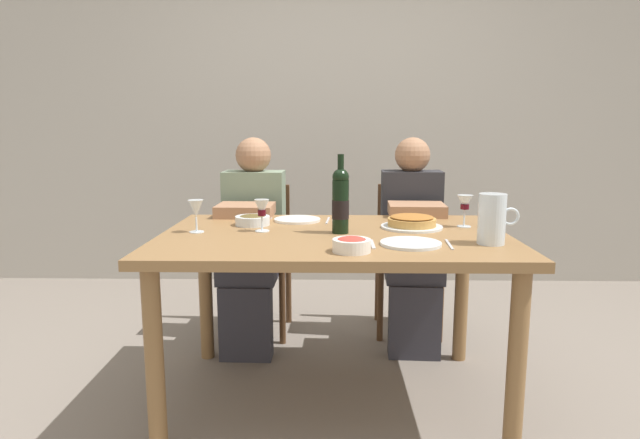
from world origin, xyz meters
name	(u,v)px	position (x,y,z in m)	size (l,w,h in m)	color
ground_plane	(333,396)	(0.00, 0.00, 0.00)	(8.00, 8.00, 0.00)	slate
back_wall	(332,103)	(0.00, 1.97, 1.40)	(8.00, 0.10, 2.80)	#B2ADA3
dining_table	(334,254)	(0.00, 0.00, 0.67)	(1.50, 1.00, 0.76)	olive
wine_bottle	(340,201)	(0.03, 0.01, 0.90)	(0.07, 0.07, 0.34)	black
water_pitcher	(492,222)	(0.62, -0.20, 0.85)	(0.16, 0.11, 0.20)	silver
baked_tart	(412,222)	(0.36, 0.14, 0.79)	(0.28, 0.28, 0.06)	silver
salad_bowl	(352,244)	(0.06, -0.35, 0.79)	(0.14, 0.14, 0.06)	white
olive_bowl	(253,220)	(-0.38, 0.20, 0.79)	(0.16, 0.16, 0.05)	silver
wine_glass_left_diner	(465,204)	(0.60, 0.17, 0.87)	(0.07, 0.07, 0.15)	silver
wine_glass_right_diner	(196,210)	(-0.60, 0.01, 0.86)	(0.07, 0.07, 0.14)	silver
wine_glass_centre	(262,210)	(-0.32, 0.04, 0.86)	(0.07, 0.07, 0.14)	silver
dinner_plate_left_setting	(297,220)	(-0.18, 0.32, 0.77)	(0.23, 0.23, 0.01)	white
dinner_plate_right_setting	(411,243)	(0.30, -0.23, 0.77)	(0.24, 0.24, 0.01)	silver
fork_left_setting	(267,220)	(-0.33, 0.32, 0.76)	(0.16, 0.01, 0.01)	silver
knife_left_setting	(328,220)	(-0.03, 0.32, 0.76)	(0.18, 0.01, 0.01)	silver
knife_right_setting	(449,244)	(0.45, -0.23, 0.76)	(0.18, 0.01, 0.01)	silver
spoon_right_setting	(372,244)	(0.15, -0.23, 0.76)	(0.16, 0.01, 0.01)	silver
chair_left	(258,248)	(-0.45, 0.87, 0.50)	(0.41, 0.41, 0.87)	brown
diner_left	(252,237)	(-0.45, 0.63, 0.62)	(0.35, 0.51, 1.16)	gray
chair_right	(407,247)	(0.45, 0.91, 0.50)	(0.42, 0.42, 0.87)	brown
diner_right	(412,236)	(0.44, 0.67, 0.62)	(0.35, 0.51, 1.16)	#2D2D33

